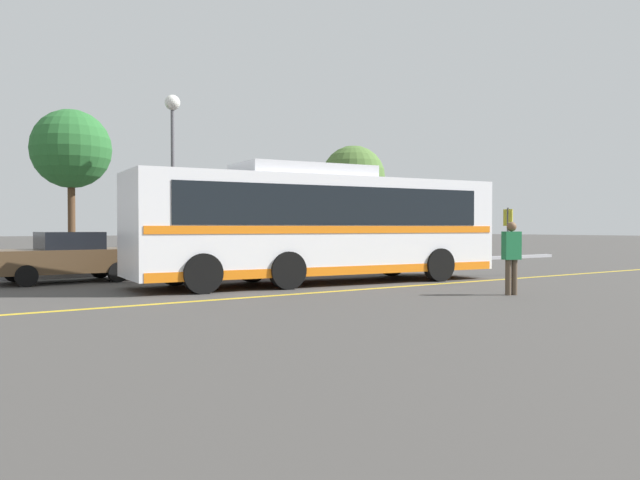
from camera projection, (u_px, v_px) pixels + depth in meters
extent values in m
plane|color=#423F3D|center=(309.00, 283.00, 18.23)|extent=(220.00, 220.00, 0.00)
cube|color=gold|center=(367.00, 289.00, 16.45)|extent=(31.01, 0.20, 0.01)
cube|color=#99999E|center=(228.00, 269.00, 23.34)|extent=(39.01, 0.36, 0.15)
cube|color=white|center=(320.00, 225.00, 18.23)|extent=(11.22, 3.68, 2.75)
cube|color=black|center=(320.00, 207.00, 18.22)|extent=(9.69, 3.56, 1.08)
cube|color=orange|center=(320.00, 229.00, 18.23)|extent=(11.00, 3.70, 0.20)
cube|color=orange|center=(320.00, 268.00, 18.26)|extent=(11.00, 3.69, 0.24)
cube|color=black|center=(465.00, 224.00, 20.87)|extent=(0.27, 2.27, 2.05)
cube|color=black|center=(465.00, 189.00, 20.85)|extent=(0.22, 1.81, 0.24)
cube|color=silver|center=(303.00, 171.00, 17.93)|extent=(4.04, 2.45, 0.34)
cube|color=black|center=(471.00, 259.00, 21.03)|extent=(0.23, 1.94, 0.04)
cube|color=black|center=(471.00, 265.00, 21.03)|extent=(0.23, 1.94, 0.04)
cylinder|color=black|center=(391.00, 261.00, 20.98)|extent=(1.02, 0.38, 1.00)
cylinder|color=black|center=(439.00, 265.00, 18.80)|extent=(1.02, 0.38, 1.00)
cylinder|color=black|center=(251.00, 265.00, 18.56)|extent=(1.02, 0.38, 1.00)
cylinder|color=black|center=(287.00, 270.00, 16.37)|extent=(1.02, 0.38, 1.00)
cylinder|color=black|center=(175.00, 268.00, 17.45)|extent=(1.02, 0.38, 1.00)
cylinder|color=black|center=(202.00, 274.00, 15.27)|extent=(1.02, 0.38, 1.00)
cube|color=#4C3823|center=(66.00, 261.00, 18.54)|extent=(4.07, 2.00, 0.68)
cube|color=black|center=(69.00, 240.00, 18.58)|extent=(1.73, 1.73, 0.51)
cylinder|color=black|center=(26.00, 276.00, 17.07)|extent=(0.60, 0.21, 0.60)
cylinder|color=black|center=(14.00, 272.00, 18.57)|extent=(0.60, 0.21, 0.60)
cylinder|color=black|center=(118.00, 272.00, 18.52)|extent=(0.60, 0.21, 0.60)
cylinder|color=black|center=(100.00, 269.00, 20.02)|extent=(0.60, 0.21, 0.60)
cube|color=maroon|center=(240.00, 259.00, 21.46)|extent=(4.36, 2.19, 0.50)
cube|color=black|center=(237.00, 243.00, 21.39)|extent=(1.90, 1.77, 0.58)
cylinder|color=black|center=(258.00, 263.00, 22.98)|extent=(0.61, 0.25, 0.60)
cylinder|color=black|center=(286.00, 266.00, 21.60)|extent=(0.61, 0.25, 0.60)
cylinder|color=black|center=(193.00, 266.00, 21.34)|extent=(0.61, 0.25, 0.60)
cylinder|color=black|center=(219.00, 269.00, 19.96)|extent=(0.61, 0.25, 0.60)
cube|color=#9E9EA3|center=(357.00, 254.00, 24.29)|extent=(4.41, 2.18, 0.58)
cube|color=black|center=(355.00, 241.00, 24.23)|extent=(1.92, 1.75, 0.40)
cylinder|color=black|center=(373.00, 260.00, 25.71)|extent=(0.61, 0.25, 0.60)
cylinder|color=black|center=(398.00, 262.00, 24.20)|extent=(0.61, 0.25, 0.60)
cylinder|color=black|center=(317.00, 261.00, 24.40)|extent=(0.61, 0.25, 0.60)
cylinder|color=black|center=(340.00, 264.00, 22.89)|extent=(0.61, 0.25, 0.60)
cylinder|color=brown|center=(508.00, 277.00, 14.98)|extent=(0.14, 0.14, 0.86)
cylinder|color=brown|center=(514.00, 277.00, 15.03)|extent=(0.14, 0.14, 0.86)
cube|color=#1E723F|center=(511.00, 246.00, 14.99)|extent=(0.47, 0.35, 0.68)
sphere|color=brown|center=(512.00, 227.00, 14.98)|extent=(0.23, 0.23, 0.23)
cylinder|color=#59595E|center=(508.00, 242.00, 20.98)|extent=(0.07, 0.07, 2.29)
cube|color=yellow|center=(508.00, 218.00, 20.96)|extent=(0.07, 0.40, 0.56)
cylinder|color=#59595E|center=(173.00, 191.00, 23.25)|extent=(0.14, 0.14, 5.99)
sphere|color=silver|center=(172.00, 103.00, 23.18)|extent=(0.57, 0.57, 0.57)
cylinder|color=#513823|center=(353.00, 231.00, 30.79)|extent=(0.28, 0.28, 2.92)
sphere|color=#4C7033|center=(353.00, 177.00, 30.74)|extent=(3.13, 3.13, 3.13)
cylinder|color=#513823|center=(72.00, 224.00, 24.27)|extent=(0.28, 0.28, 3.54)
sphere|color=#28662D|center=(71.00, 149.00, 24.22)|extent=(3.05, 3.05, 3.05)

